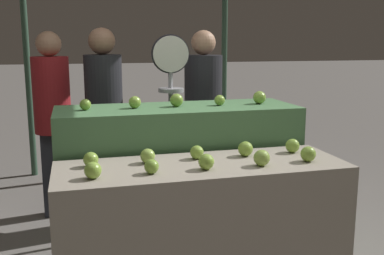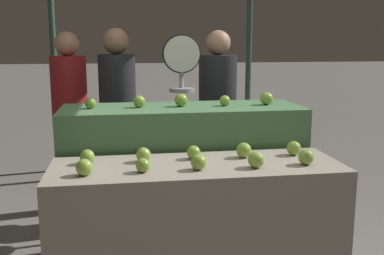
{
  "view_description": "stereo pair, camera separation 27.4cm",
  "coord_description": "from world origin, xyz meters",
  "px_view_note": "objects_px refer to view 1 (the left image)",
  "views": [
    {
      "loc": [
        -0.67,
        -2.31,
        1.53
      ],
      "look_at": [
        0.02,
        0.3,
        1.01
      ],
      "focal_mm": 42.0,
      "sensor_mm": 36.0,
      "label": 1
    },
    {
      "loc": [
        -0.4,
        -2.36,
        1.53
      ],
      "look_at": [
        0.02,
        0.3,
        1.01
      ],
      "focal_mm": 42.0,
      "sensor_mm": 36.0,
      "label": 2
    }
  ],
  "objects_px": {
    "person_vendor_at_scale": "(203,109)",
    "person_customer_left": "(52,111)",
    "person_customer_right": "(104,111)",
    "produce_scale": "(171,89)"
  },
  "relations": [
    {
      "from": "person_vendor_at_scale",
      "to": "person_customer_right",
      "type": "bearing_deg",
      "value": 25.55
    },
    {
      "from": "produce_scale",
      "to": "person_vendor_at_scale",
      "type": "height_order",
      "value": "person_vendor_at_scale"
    },
    {
      "from": "person_customer_left",
      "to": "person_vendor_at_scale",
      "type": "bearing_deg",
      "value": 167.51
    },
    {
      "from": "person_vendor_at_scale",
      "to": "person_customer_left",
      "type": "xyz_separation_m",
      "value": [
        -1.29,
        0.21,
        0.0
      ]
    },
    {
      "from": "person_customer_right",
      "to": "person_customer_left",
      "type": "bearing_deg",
      "value": -41.81
    },
    {
      "from": "person_vendor_at_scale",
      "to": "person_customer_left",
      "type": "distance_m",
      "value": 1.31
    },
    {
      "from": "person_customer_left",
      "to": "person_customer_right",
      "type": "relative_size",
      "value": 0.99
    },
    {
      "from": "person_vendor_at_scale",
      "to": "person_customer_left",
      "type": "relative_size",
      "value": 1.01
    },
    {
      "from": "person_customer_right",
      "to": "produce_scale",
      "type": "bearing_deg",
      "value": 144.18
    },
    {
      "from": "produce_scale",
      "to": "person_vendor_at_scale",
      "type": "bearing_deg",
      "value": 43.15
    }
  ]
}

